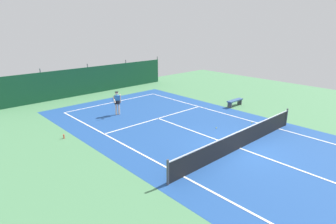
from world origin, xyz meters
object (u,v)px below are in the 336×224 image
(tennis_net, at_px, (241,139))
(tennis_ball_near_player, at_px, (252,123))
(courtside_bench, at_px, (235,101))
(water_bottle, at_px, (64,136))
(tennis_ball_midcourt, at_px, (216,128))
(tennis_player, at_px, (117,101))

(tennis_net, bearing_deg, tennis_ball_near_player, 23.39)
(courtside_bench, height_order, water_bottle, courtside_bench)
(tennis_ball_midcourt, bearing_deg, water_bottle, 147.42)
(water_bottle, bearing_deg, tennis_ball_midcourt, -32.58)
(tennis_ball_near_player, xyz_separation_m, courtside_bench, (2.48, 3.02, 0.34))
(courtside_bench, bearing_deg, water_bottle, 167.72)
(courtside_bench, bearing_deg, tennis_net, -143.47)
(tennis_ball_near_player, relative_size, water_bottle, 0.28)
(tennis_net, xyz_separation_m, tennis_ball_midcourt, (1.40, 2.60, -0.48))
(tennis_player, distance_m, water_bottle, 4.89)
(tennis_ball_midcourt, bearing_deg, tennis_net, -118.23)
(tennis_net, xyz_separation_m, water_bottle, (-6.07, 7.37, -0.39))
(tennis_player, relative_size, tennis_ball_midcourt, 24.85)
(tennis_net, bearing_deg, water_bottle, 129.47)
(tennis_ball_near_player, xyz_separation_m, water_bottle, (-9.89, 5.71, 0.09))
(tennis_net, distance_m, tennis_ball_near_player, 4.20)
(tennis_ball_midcourt, height_order, water_bottle, water_bottle)
(tennis_net, height_order, tennis_player, tennis_player)
(tennis_player, height_order, tennis_ball_midcourt, tennis_player)
(tennis_net, relative_size, water_bottle, 42.17)
(tennis_net, height_order, tennis_ball_near_player, tennis_net)
(tennis_ball_near_player, height_order, tennis_ball_midcourt, same)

